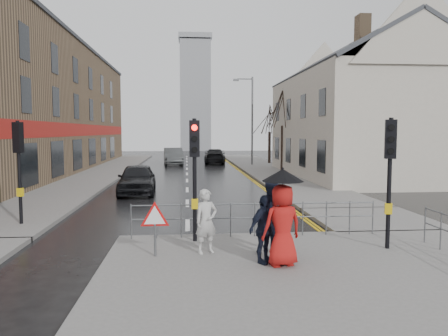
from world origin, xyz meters
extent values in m
plane|color=black|center=(0.00, 0.00, 0.00)|extent=(120.00, 120.00, 0.00)
cube|color=#605E5B|center=(3.00, -3.50, 0.07)|extent=(10.00, 9.00, 0.14)
cube|color=#605E5B|center=(-6.50, 23.00, 0.07)|extent=(4.00, 44.00, 0.14)
cube|color=#605E5B|center=(6.50, 25.00, 0.07)|extent=(4.00, 40.00, 0.14)
cube|color=#605E5B|center=(6.50, 3.00, 0.07)|extent=(4.00, 4.20, 0.14)
cube|color=brown|center=(-12.00, 22.00, 5.00)|extent=(8.00, 42.00, 10.00)
cube|color=#B3AC9C|center=(12.00, 18.00, 3.50)|extent=(9.00, 16.00, 7.00)
cube|color=brown|center=(10.50, 14.00, 9.20)|extent=(0.70, 0.90, 1.80)
cube|color=brown|center=(13.20, 22.00, 9.20)|extent=(0.70, 0.90, 1.80)
cube|color=gray|center=(1.50, 62.00, 9.00)|extent=(5.00, 5.00, 18.00)
cylinder|color=black|center=(0.20, 0.20, 1.84)|extent=(0.11, 0.11, 3.40)
cube|color=black|center=(0.20, 0.20, 2.99)|extent=(0.28, 0.22, 1.00)
cylinder|color=#FF0C07|center=(0.20, 0.06, 3.29)|extent=(0.16, 0.04, 0.16)
cylinder|color=black|center=(0.20, 0.06, 2.99)|extent=(0.16, 0.04, 0.16)
cylinder|color=black|center=(0.20, 0.06, 2.69)|extent=(0.16, 0.04, 0.16)
cube|color=gold|center=(0.20, 0.20, 1.19)|extent=(0.18, 0.14, 0.28)
cylinder|color=black|center=(5.20, -1.00, 1.84)|extent=(0.11, 0.11, 3.40)
cube|color=black|center=(5.20, -1.00, 2.99)|extent=(0.34, 0.30, 1.00)
cylinder|color=black|center=(5.15, -1.13, 3.29)|extent=(0.16, 0.09, 0.16)
cylinder|color=black|center=(5.15, -1.13, 2.99)|extent=(0.16, 0.09, 0.16)
cylinder|color=black|center=(5.15, -1.13, 2.69)|extent=(0.16, 0.09, 0.16)
cube|color=gold|center=(5.20, -1.00, 1.19)|extent=(0.22, 0.19, 0.28)
cylinder|color=black|center=(-5.50, 3.00, 1.84)|extent=(0.11, 0.11, 3.40)
cube|color=black|center=(-5.50, 3.00, 2.99)|extent=(0.34, 0.30, 1.00)
cylinder|color=black|center=(-5.45, 3.13, 3.29)|extent=(0.16, 0.09, 0.16)
cylinder|color=black|center=(-5.45, 3.13, 2.99)|extent=(0.16, 0.09, 0.16)
cylinder|color=black|center=(-5.45, 3.13, 2.69)|extent=(0.16, 0.09, 0.16)
cube|color=gold|center=(-5.50, 3.00, 1.19)|extent=(0.22, 0.19, 0.28)
cylinder|color=#595B5E|center=(-1.60, 0.60, 0.64)|extent=(0.04, 0.04, 1.00)
cylinder|color=#595B5E|center=(5.50, 0.60, 0.64)|extent=(0.04, 0.04, 1.00)
cylinder|color=#595B5E|center=(1.95, 0.60, 1.09)|extent=(7.10, 0.04, 0.04)
cylinder|color=#595B5E|center=(1.95, 0.60, 0.69)|extent=(7.10, 0.04, 0.04)
cylinder|color=#595B5E|center=(6.50, -0.50, 0.64)|extent=(0.04, 0.04, 1.00)
cylinder|color=#595B5E|center=(-0.80, -1.20, 0.56)|extent=(0.06, 0.06, 0.85)
cylinder|color=red|center=(-0.80, -1.20, 1.09)|extent=(0.80, 0.03, 0.80)
cylinder|color=white|center=(-0.80, -1.22, 1.09)|extent=(0.60, 0.03, 0.60)
cylinder|color=#595B5E|center=(6.00, 28.00, 4.14)|extent=(0.16, 0.16, 8.00)
cylinder|color=#595B5E|center=(5.30, 28.00, 7.94)|extent=(1.40, 0.10, 0.10)
cube|color=#595B5E|center=(4.50, 28.00, 7.84)|extent=(0.50, 0.25, 0.18)
cylinder|color=black|center=(7.50, 22.00, 1.89)|extent=(0.26, 0.26, 3.50)
cylinder|color=black|center=(8.00, 30.00, 1.64)|extent=(0.26, 0.26, 3.00)
imported|color=#B6B5B1|center=(0.46, -1.04, 0.95)|extent=(0.69, 0.59, 1.61)
imported|color=black|center=(2.13, -1.20, 1.06)|extent=(1.05, 0.91, 1.85)
imported|color=#AE1714|center=(2.13, -2.22, 1.08)|extent=(1.03, 0.80, 1.87)
cylinder|color=black|center=(2.13, -2.22, 1.18)|extent=(0.02, 0.02, 2.07)
cone|color=black|center=(2.13, -2.22, 2.21)|extent=(0.96, 0.96, 0.28)
imported|color=black|center=(1.75, -1.98, 0.94)|extent=(0.97, 0.89, 1.59)
imported|color=black|center=(-2.55, 10.72, 0.77)|extent=(1.99, 4.56, 1.53)
imported|color=#3C3F41|center=(-1.28, 29.98, 0.81)|extent=(2.10, 5.05, 1.63)
imported|color=black|center=(2.78, 31.41, 0.73)|extent=(2.37, 5.16, 1.46)
camera|label=1|loc=(-0.02, -11.79, 3.19)|focal=35.00mm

